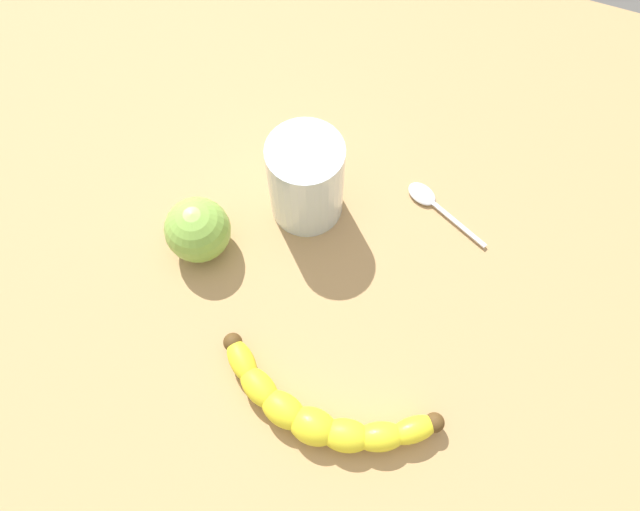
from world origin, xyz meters
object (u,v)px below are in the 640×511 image
Objects in this scene: smoothie_glass at (306,180)px; green_apple_fruit at (198,230)px; teaspoon at (426,198)px; banana at (318,413)px.

green_apple_fruit is (-8.74, 8.96, -1.89)cm from smoothie_glass.
smoothie_glass is 12.66cm from green_apple_fruit.
teaspoon is (5.64, -12.53, -5.01)cm from smoothie_glass.
banana is 2.11× the size of smoothie_glass.
banana is at bearing -124.92° from green_apple_fruit.
smoothie_glass reaches higher than teaspoon.
banana is at bearing 109.10° from teaspoon.
green_apple_fruit is at bearing 134.29° from smoothie_glass.
banana reaches higher than teaspoon.
green_apple_fruit reaches higher than banana.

